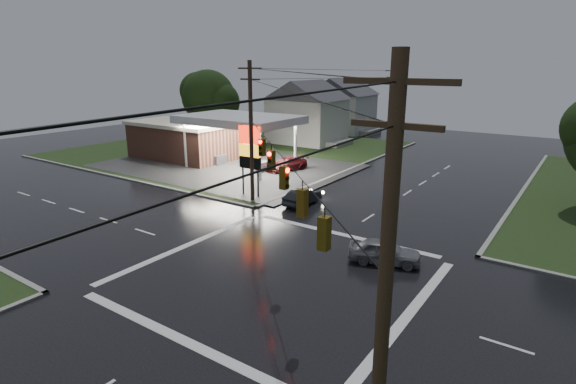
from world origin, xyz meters
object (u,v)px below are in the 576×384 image
Objects in this scene: house_far at (342,105)px; house_near at (307,111)px; gas_station at (199,136)px; utility_pole_nw at (251,131)px; tree_nw_behind at (209,97)px; utility_pole_se at (384,310)px; car_crossing at (385,251)px; car_north at (302,197)px; car_pump at (287,165)px; utility_pole_n at (391,106)px; pylon_sign at (250,149)px.

house_near is at bearing -85.24° from house_far.
gas_station is 2.38× the size of utility_pole_nw.
utility_pole_se is at bearing -42.34° from tree_nw_behind.
tree_nw_behind is at bearing 137.66° from utility_pole_se.
gas_station is at bearing -97.50° from house_far.
house_near is at bearing 19.98° from car_crossing.
tree_nw_behind is at bearing -32.26° from car_north.
gas_station reaches higher than car_pump.
utility_pole_n reaches higher than car_pump.
car_north is 11.63m from car_pump.
utility_pole_nw is 6.55m from car_north.
utility_pole_se is 37.48m from car_pump.
car_north is (16.27, -36.97, -3.78)m from house_far.
pylon_sign is at bearing 135.00° from utility_pole_nw.
house_far is (-31.45, 57.50, -1.32)m from utility_pole_se.
car_pump is at bearing 29.97° from car_crossing.
tree_nw_behind is at bearing 37.65° from car_crossing.
utility_pole_se is 2.76× the size of car_crossing.
car_crossing is (29.63, -15.21, -1.87)m from gas_station.
house_far is at bearing 106.98° from pylon_sign.
utility_pole_n is (1.00, 27.50, 1.46)m from pylon_sign.
utility_pole_se is 65.55m from house_far.
house_far reaches higher than car_pump.
house_far is (-12.45, 38.50, -1.32)m from utility_pole_nw.
house_near is 2.35× the size of car_pump.
house_near is (-30.45, 45.50, -1.32)m from utility_pole_se.
car_north is 11.65m from car_crossing.
pylon_sign is at bearing -39.87° from tree_nw_behind.
gas_station reaches higher than car_crossing.
utility_pole_nw reaches higher than car_pump.
house_near reaches higher than car_crossing.
gas_station is 4.37× the size of pylon_sign.
car_pump is at bearing -101.75° from utility_pole_n.
gas_station is 2.37× the size of house_far.
utility_pole_n is 2.77× the size of car_north.
utility_pole_se is 15.87m from car_crossing.
car_pump is at bearing 127.82° from utility_pole_se.
house_near is 18.27m from car_pump.
gas_station is 6.58× the size of car_crossing.
house_near is at bearing 113.37° from utility_pole_nw.
gas_station is at bearing -51.58° from tree_nw_behind.
car_north is 0.95× the size of car_crossing.
utility_pole_n is 25.63m from tree_nw_behind.
gas_station is at bearing 148.78° from pylon_sign.
utility_pole_nw is (1.00, -1.00, 1.71)m from pylon_sign.
utility_pole_se is (20.00, -20.00, 1.71)m from pylon_sign.
gas_station is 6.91× the size of car_north.
car_pump is (7.67, -16.16, -3.72)m from house_near.
utility_pole_nw is at bearing 23.54° from car_north.
house_far is at bearing 118.68° from utility_pole_se.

